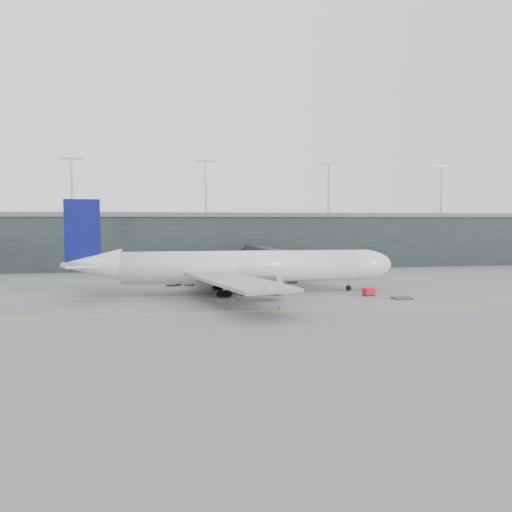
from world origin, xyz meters
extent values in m
plane|color=slate|center=(0.00, 0.00, 0.00)|extent=(320.00, 320.00, 0.00)
cube|color=gold|center=(0.00, -4.00, 0.01)|extent=(160.00, 0.25, 0.02)
cube|color=gold|center=(0.00, -20.00, 0.01)|extent=(160.00, 0.25, 0.02)
cube|color=gold|center=(5.00, 20.00, 0.01)|extent=(0.25, 60.00, 0.02)
cube|color=black|center=(0.00, 58.00, 7.00)|extent=(240.00, 35.00, 14.00)
cube|color=#575A5C|center=(0.00, 58.00, 14.60)|extent=(240.00, 36.00, 1.20)
cylinder|color=#9E9EA3|center=(-30.00, 48.00, 22.00)|extent=(0.60, 0.60, 14.00)
cylinder|color=#9E9EA3|center=(5.00, 48.00, 22.00)|extent=(0.60, 0.60, 14.00)
cylinder|color=#9E9EA3|center=(40.00, 48.00, 22.00)|extent=(0.60, 0.60, 14.00)
cylinder|color=#9E9EA3|center=(75.00, 48.00, 22.00)|extent=(0.60, 0.60, 14.00)
cylinder|color=silver|center=(7.69, -1.75, 4.81)|extent=(41.85, 6.25, 5.63)
ellipsoid|color=silver|center=(29.93, -2.08, 4.81)|extent=(11.91, 5.80, 5.63)
cone|color=silver|center=(-18.19, -1.36, 5.45)|extent=(10.07, 5.55, 5.40)
cube|color=gray|center=(6.78, -1.73, 2.63)|extent=(14.59, 4.75, 1.82)
cube|color=black|center=(33.38, -2.13, 5.72)|extent=(2.04, 2.75, 0.73)
cube|color=gray|center=(4.76, -15.78, 3.90)|extent=(14.77, 27.56, 0.50)
cylinder|color=#3B3B40|center=(9.38, -10.40, 2.36)|extent=(6.40, 3.27, 3.18)
cube|color=gray|center=(5.17, 12.37, 3.90)|extent=(15.45, 27.57, 0.50)
cylinder|color=#3B3B40|center=(9.63, 6.85, 2.36)|extent=(6.40, 3.27, 3.18)
cube|color=#0A0E56|center=(-19.55, -1.34, 11.17)|extent=(5.91, 0.54, 10.90)
cube|color=silver|center=(-19.17, -6.34, 5.90)|extent=(6.84, 9.15, 0.32)
cube|color=silver|center=(-19.02, 3.64, 5.90)|extent=(7.04, 9.23, 0.32)
cylinder|color=black|center=(27.66, -2.04, 0.50)|extent=(1.00, 0.38, 1.00)
cylinder|color=#9E9EA3|center=(27.66, -2.04, 1.18)|extent=(0.27, 0.27, 2.36)
cylinder|color=black|center=(3.99, -6.05, 0.59)|extent=(1.19, 0.47, 1.18)
cylinder|color=black|center=(4.12, 2.67, 0.59)|extent=(1.19, 0.47, 1.18)
cube|color=#302F35|center=(20.74, 1.20, 5.11)|extent=(3.61, 3.98, 2.86)
cube|color=#302F35|center=(19.92, 9.65, 5.11)|extent=(3.82, 13.48, 2.56)
cube|color=#302F35|center=(18.64, 22.88, 5.11)|extent=(4.08, 13.50, 2.66)
cube|color=#302F35|center=(17.37, 36.11, 5.11)|extent=(4.33, 13.52, 2.76)
cylinder|color=#9E9EA3|center=(19.85, 10.36, 1.94)|extent=(0.51, 0.51, 3.89)
cube|color=#3B3B40|center=(19.85, 10.36, 0.36)|extent=(2.18, 1.72, 0.72)
cylinder|color=#302F35|center=(20.74, 40.50, 5.11)|extent=(4.09, 4.09, 3.07)
cylinder|color=#302F35|center=(20.74, 40.50, 1.84)|extent=(1.84, 1.84, 3.68)
cube|color=red|center=(28.84, -8.74, 0.75)|extent=(2.19, 1.70, 1.14)
cylinder|color=black|center=(28.28, -9.35, 0.18)|extent=(0.37, 0.22, 0.35)
cylinder|color=black|center=(29.63, -8.97, 0.18)|extent=(0.37, 0.22, 0.35)
cylinder|color=black|center=(28.04, -8.50, 0.18)|extent=(0.37, 0.22, 0.35)
cylinder|color=black|center=(29.40, -8.12, 0.18)|extent=(0.37, 0.22, 0.35)
cube|color=#37383C|center=(32.90, -13.11, 0.18)|extent=(3.07, 2.48, 0.30)
cube|color=#3B3B40|center=(-4.80, 10.57, 0.15)|extent=(2.26, 1.92, 0.20)
cube|color=#B5B9C1|center=(-4.80, 10.57, 1.07)|extent=(1.84, 1.75, 1.52)
cube|color=navy|center=(-4.80, 10.57, 1.86)|extent=(1.90, 1.81, 0.08)
cube|color=#3B3B40|center=(-3.71, 11.54, 0.14)|extent=(2.23, 2.03, 0.18)
cube|color=silver|center=(-3.71, 11.54, 0.96)|extent=(1.86, 1.81, 1.37)
cube|color=navy|center=(-3.71, 11.54, 1.67)|extent=(1.92, 1.87, 0.07)
cube|color=#3B3B40|center=(-1.20, 10.74, 0.13)|extent=(2.07, 1.81, 0.18)
cube|color=#B4B7C0|center=(-1.20, 10.74, 0.93)|extent=(1.70, 1.64, 1.33)
cube|color=navy|center=(-1.20, 10.74, 1.62)|extent=(1.76, 1.69, 0.07)
cone|color=#DC490C|center=(32.91, -4.85, 0.36)|extent=(0.45, 0.45, 0.72)
cone|color=red|center=(10.62, -19.55, 0.40)|extent=(0.50, 0.50, 0.79)
cone|color=red|center=(6.88, 12.04, 0.34)|extent=(0.42, 0.42, 0.67)
cone|color=#EF4B0D|center=(-11.23, -9.93, 0.31)|extent=(0.39, 0.39, 0.62)
camera|label=1|loc=(-5.07, -89.62, 12.89)|focal=35.00mm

